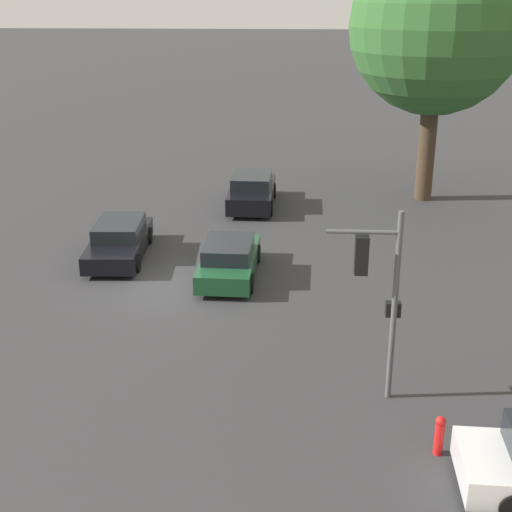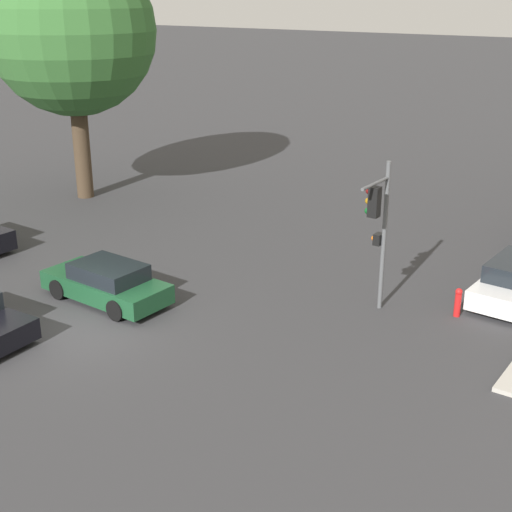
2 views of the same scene
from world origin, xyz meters
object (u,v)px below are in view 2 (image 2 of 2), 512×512
street_tree (72,31)px  fire_hydrant (458,301)px  traffic_signal (378,219)px  crossing_car_2 (107,283)px

street_tree → fire_hydrant: size_ratio=12.49×
traffic_signal → fire_hydrant: traffic_signal is taller
traffic_signal → crossing_car_2: 8.77m
street_tree → traffic_signal: (17.35, -3.95, -4.65)m
street_tree → fire_hydrant: 21.06m
crossing_car_2 → traffic_signal: bearing=-149.0°
traffic_signal → crossing_car_2: bearing=29.3°
street_tree → fire_hydrant: (19.60, -2.75, -7.18)m
fire_hydrant → crossing_car_2: bearing=-150.8°
fire_hydrant → street_tree: bearing=172.0°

